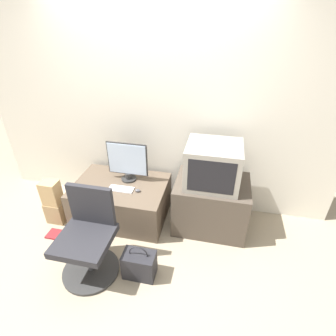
{
  "coord_description": "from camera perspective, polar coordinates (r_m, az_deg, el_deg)",
  "views": [
    {
      "loc": [
        0.79,
        -1.57,
        2.3
      ],
      "look_at": [
        0.24,
        0.96,
        0.73
      ],
      "focal_mm": 28.0,
      "sensor_mm": 36.0,
      "label": 1
    }
  ],
  "objects": [
    {
      "name": "wall_back",
      "position": [
        3.16,
        -2.82,
        12.83
      ],
      "size": [
        4.4,
        0.05,
        2.6
      ],
      "color": "silver",
      "rests_on": "ground_plane"
    },
    {
      "name": "cardboard_box_lower",
      "position": [
        3.59,
        -23.12,
        -8.72
      ],
      "size": [
        0.22,
        0.17,
        0.28
      ],
      "color": "#A3845B",
      "rests_on": "ground_plane"
    },
    {
      "name": "handbag",
      "position": [
        2.76,
        -6.26,
        -20.14
      ],
      "size": [
        0.32,
        0.19,
        0.39
      ],
      "color": "#232328",
      "rests_on": "ground_plane"
    },
    {
      "name": "cardboard_box_upper",
      "position": [
        3.42,
        -24.12,
        -4.95
      ],
      "size": [
        0.2,
        0.16,
        0.3
      ],
      "color": "tan",
      "rests_on": "cardboard_box_lower"
    },
    {
      "name": "office_chair",
      "position": [
        2.74,
        -17.0,
        -14.68
      ],
      "size": [
        0.57,
        0.57,
        0.9
      ],
      "color": "#333333",
      "rests_on": "ground_plane"
    },
    {
      "name": "desk",
      "position": [
        3.37,
        -10.07,
        -6.9
      ],
      "size": [
        1.12,
        0.78,
        0.48
      ],
      "color": "brown",
      "rests_on": "ground_plane"
    },
    {
      "name": "ground_plane",
      "position": [
        2.89,
        -9.34,
        -21.97
      ],
      "size": [
        12.0,
        12.0,
        0.0
      ],
      "primitive_type": "plane",
      "color": "tan"
    },
    {
      "name": "book",
      "position": [
        3.47,
        -23.22,
        -13.13
      ],
      "size": [
        0.2,
        0.15,
        0.02
      ],
      "color": "maroon",
      "rests_on": "ground_plane"
    },
    {
      "name": "side_stand",
      "position": [
        3.19,
        9.21,
        -7.77
      ],
      "size": [
        0.84,
        0.63,
        0.62
      ],
      "color": "#4C4238",
      "rests_on": "ground_plane"
    },
    {
      "name": "keyboard",
      "position": [
        3.14,
        -10.16,
        -4.53
      ],
      "size": [
        0.3,
        0.12,
        0.01
      ],
      "color": "white",
      "rests_on": "desk"
    },
    {
      "name": "mouse",
      "position": [
        3.07,
        -6.6,
        -4.91
      ],
      "size": [
        0.06,
        0.04,
        0.03
      ],
      "color": "#4C4C51",
      "rests_on": "desk"
    },
    {
      "name": "main_monitor",
      "position": [
        3.18,
        -8.82,
        1.36
      ],
      "size": [
        0.5,
        0.19,
        0.5
      ],
      "color": "#2D2D2D",
      "rests_on": "desk"
    },
    {
      "name": "crt_tv",
      "position": [
        2.86,
        9.74,
        0.64
      ],
      "size": [
        0.58,
        0.51,
        0.48
      ],
      "color": "gray",
      "rests_on": "side_stand"
    }
  ]
}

